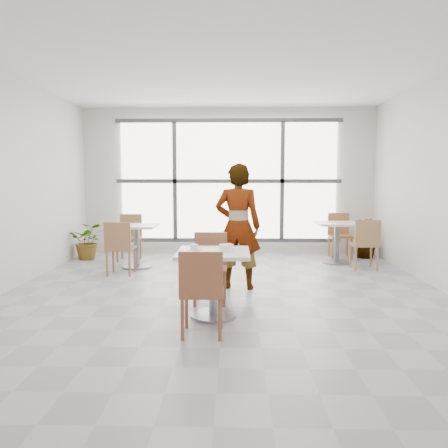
{
  "coord_description": "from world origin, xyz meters",
  "views": [
    {
      "loc": [
        0.13,
        -5.7,
        1.56
      ],
      "look_at": [
        0.0,
        -0.3,
        1.0
      ],
      "focal_mm": 35.55,
      "sensor_mm": 36.0,
      "label": 1
    }
  ],
  "objects_px": {
    "chair_near": "(202,287)",
    "bg_chair_left_near": "(119,245)",
    "bg_table_left": "(136,240)",
    "plant_left": "(88,241)",
    "person": "(238,227)",
    "bg_chair_right_far": "(340,232)",
    "bg_chair_right_near": "(366,241)",
    "main_table": "(213,271)",
    "bg_chair_left_far": "(130,234)",
    "plant_right": "(365,238)",
    "coffee_cup": "(194,247)",
    "chair_far": "(210,262)",
    "oatmeal_bowl": "(226,248)",
    "bg_table_right": "(337,237)"
  },
  "relations": [
    {
      "from": "bg_chair_left_near",
      "to": "plant_right",
      "type": "bearing_deg",
      "value": -158.82
    },
    {
      "from": "chair_near",
      "to": "bg_table_right",
      "type": "relative_size",
      "value": 1.16
    },
    {
      "from": "person",
      "to": "bg_chair_right_far",
      "type": "relative_size",
      "value": 2.03
    },
    {
      "from": "bg_table_right",
      "to": "bg_chair_left_far",
      "type": "distance_m",
      "value": 3.89
    },
    {
      "from": "person",
      "to": "bg_table_right",
      "type": "bearing_deg",
      "value": -126.49
    },
    {
      "from": "chair_far",
      "to": "bg_chair_right_near",
      "type": "distance_m",
      "value": 3.2
    },
    {
      "from": "bg_table_left",
      "to": "bg_chair_right_far",
      "type": "xyz_separation_m",
      "value": [
        3.79,
        1.13,
        0.01
      ]
    },
    {
      "from": "bg_table_left",
      "to": "bg_chair_left_near",
      "type": "bearing_deg",
      "value": -101.89
    },
    {
      "from": "bg_chair_right_near",
      "to": "bg_chair_left_far",
      "type": "bearing_deg",
      "value": -11.91
    },
    {
      "from": "bg_chair_right_near",
      "to": "bg_table_left",
      "type": "bearing_deg",
      "value": -2.09
    },
    {
      "from": "bg_table_right",
      "to": "person",
      "type": "bearing_deg",
      "value": -133.49
    },
    {
      "from": "main_table",
      "to": "plant_left",
      "type": "relative_size",
      "value": 1.13
    },
    {
      "from": "oatmeal_bowl",
      "to": "bg_chair_left_far",
      "type": "distance_m",
      "value": 4.03
    },
    {
      "from": "oatmeal_bowl",
      "to": "bg_chair_right_near",
      "type": "distance_m",
      "value": 3.52
    },
    {
      "from": "oatmeal_bowl",
      "to": "bg_chair_left_far",
      "type": "xyz_separation_m",
      "value": [
        -1.92,
        3.53,
        -0.29
      ]
    },
    {
      "from": "bg_chair_right_near",
      "to": "bg_chair_left_near",
      "type": "bearing_deg",
      "value": 6.93
    },
    {
      "from": "bg_chair_left_far",
      "to": "oatmeal_bowl",
      "type": "bearing_deg",
      "value": -61.52
    },
    {
      "from": "main_table",
      "to": "chair_far",
      "type": "bearing_deg",
      "value": 96.21
    },
    {
      "from": "oatmeal_bowl",
      "to": "person",
      "type": "distance_m",
      "value": 1.37
    },
    {
      "from": "coffee_cup",
      "to": "plant_left",
      "type": "height_order",
      "value": "coffee_cup"
    },
    {
      "from": "oatmeal_bowl",
      "to": "bg_chair_right_near",
      "type": "xyz_separation_m",
      "value": [
        2.31,
        2.64,
        -0.29
      ]
    },
    {
      "from": "chair_near",
      "to": "coffee_cup",
      "type": "bearing_deg",
      "value": -79.1
    },
    {
      "from": "bg_table_left",
      "to": "bg_table_right",
      "type": "bearing_deg",
      "value": 8.09
    },
    {
      "from": "bg_table_left",
      "to": "plant_right",
      "type": "height_order",
      "value": "plant_right"
    },
    {
      "from": "oatmeal_bowl",
      "to": "coffee_cup",
      "type": "distance_m",
      "value": 0.38
    },
    {
      "from": "bg_chair_left_near",
      "to": "plant_left",
      "type": "distance_m",
      "value": 1.74
    },
    {
      "from": "coffee_cup",
      "to": "chair_far",
      "type": "bearing_deg",
      "value": 75.08
    },
    {
      "from": "main_table",
      "to": "bg_chair_right_far",
      "type": "bearing_deg",
      "value": 59.14
    },
    {
      "from": "bg_chair_left_near",
      "to": "bg_chair_left_far",
      "type": "height_order",
      "value": "same"
    },
    {
      "from": "chair_far",
      "to": "oatmeal_bowl",
      "type": "relative_size",
      "value": 4.14
    },
    {
      "from": "bg_chair_left_far",
      "to": "bg_chair_right_far",
      "type": "relative_size",
      "value": 1.0
    },
    {
      "from": "main_table",
      "to": "bg_table_left",
      "type": "bearing_deg",
      "value": 118.28
    },
    {
      "from": "bg_table_right",
      "to": "bg_chair_right_far",
      "type": "height_order",
      "value": "bg_chair_right_far"
    },
    {
      "from": "chair_near",
      "to": "bg_chair_left_near",
      "type": "relative_size",
      "value": 1.0
    },
    {
      "from": "chair_near",
      "to": "plant_right",
      "type": "xyz_separation_m",
      "value": [
        2.89,
        4.47,
        -0.12
      ]
    },
    {
      "from": "bg_chair_left_near",
      "to": "bg_chair_right_near",
      "type": "height_order",
      "value": "same"
    },
    {
      "from": "plant_left",
      "to": "bg_chair_left_far",
      "type": "bearing_deg",
      "value": -2.91
    },
    {
      "from": "person",
      "to": "bg_chair_right_far",
      "type": "distance_m",
      "value": 3.28
    },
    {
      "from": "bg_chair_right_near",
      "to": "plant_left",
      "type": "xyz_separation_m",
      "value": [
        -5.05,
        0.93,
        -0.15
      ]
    },
    {
      "from": "chair_far",
      "to": "bg_table_right",
      "type": "relative_size",
      "value": 1.16
    },
    {
      "from": "plant_left",
      "to": "bg_chair_right_near",
      "type": "bearing_deg",
      "value": -10.47
    },
    {
      "from": "coffee_cup",
      "to": "bg_table_right",
      "type": "height_order",
      "value": "coffee_cup"
    },
    {
      "from": "coffee_cup",
      "to": "bg_chair_left_far",
      "type": "distance_m",
      "value": 3.77
    },
    {
      "from": "bg_chair_right_far",
      "to": "oatmeal_bowl",
      "type": "bearing_deg",
      "value": -118.97
    },
    {
      "from": "person",
      "to": "plant_right",
      "type": "height_order",
      "value": "person"
    },
    {
      "from": "bg_chair_left_near",
      "to": "bg_chair_left_far",
      "type": "relative_size",
      "value": 1.0
    },
    {
      "from": "bg_table_left",
      "to": "plant_left",
      "type": "bearing_deg",
      "value": 144.81
    },
    {
      "from": "main_table",
      "to": "chair_far",
      "type": "xyz_separation_m",
      "value": [
        -0.07,
        0.64,
        -0.02
      ]
    },
    {
      "from": "main_table",
      "to": "bg_chair_right_near",
      "type": "bearing_deg",
      "value": 46.66
    },
    {
      "from": "chair_near",
      "to": "bg_chair_left_near",
      "type": "distance_m",
      "value": 3.15
    }
  ]
}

